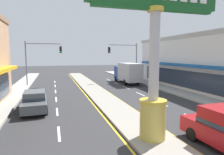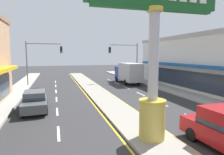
{
  "view_description": "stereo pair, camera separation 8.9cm",
  "coord_description": "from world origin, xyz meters",
  "px_view_note": "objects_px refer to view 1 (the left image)",
  "views": [
    {
      "loc": [
        -4.72,
        -1.69,
        4.36
      ],
      "look_at": [
        -0.34,
        12.83,
        2.6
      ],
      "focal_mm": 31.4,
      "sensor_mm": 36.0,
      "label": 1
    },
    {
      "loc": [
        -4.64,
        -1.72,
        4.36
      ],
      "look_at": [
        -0.34,
        12.83,
        2.6
      ],
      "focal_mm": 31.4,
      "sensor_mm": 36.0,
      "label": 2
    }
  ],
  "objects_px": {
    "district_sign": "(154,60)",
    "traffic_light_right_side": "(126,56)",
    "traffic_light_left_side": "(40,56)",
    "sedan_far_right_lane": "(35,101)",
    "storefront_right": "(214,63)",
    "box_truck_near_left_lane": "(128,72)"
  },
  "relations": [
    {
      "from": "district_sign",
      "to": "sedan_far_right_lane",
      "type": "bearing_deg",
      "value": 129.44
    },
    {
      "from": "district_sign",
      "to": "box_truck_near_left_lane",
      "type": "bearing_deg",
      "value": 72.23
    },
    {
      "from": "storefront_right",
      "to": "traffic_light_left_side",
      "type": "relative_size",
      "value": 3.97
    },
    {
      "from": "box_truck_near_left_lane",
      "to": "storefront_right",
      "type": "bearing_deg",
      "value": -46.83
    },
    {
      "from": "storefront_right",
      "to": "box_truck_near_left_lane",
      "type": "bearing_deg",
      "value": 133.17
    },
    {
      "from": "traffic_light_right_side",
      "to": "box_truck_near_left_lane",
      "type": "bearing_deg",
      "value": -101.81
    },
    {
      "from": "district_sign",
      "to": "traffic_light_right_side",
      "type": "height_order",
      "value": "district_sign"
    },
    {
      "from": "district_sign",
      "to": "traffic_light_left_side",
      "type": "xyz_separation_m",
      "value": [
        -6.47,
        20.48,
        0.11
      ]
    },
    {
      "from": "district_sign",
      "to": "sedan_far_right_lane",
      "type": "relative_size",
      "value": 1.83
    },
    {
      "from": "district_sign",
      "to": "sedan_far_right_lane",
      "type": "height_order",
      "value": "district_sign"
    },
    {
      "from": "storefront_right",
      "to": "traffic_light_right_side",
      "type": "height_order",
      "value": "storefront_right"
    },
    {
      "from": "district_sign",
      "to": "traffic_light_left_side",
      "type": "distance_m",
      "value": 21.47
    },
    {
      "from": "storefront_right",
      "to": "sedan_far_right_lane",
      "type": "xyz_separation_m",
      "value": [
        -20.35,
        -3.25,
        -2.62
      ]
    },
    {
      "from": "sedan_far_right_lane",
      "to": "storefront_right",
      "type": "bearing_deg",
      "value": 9.08
    },
    {
      "from": "district_sign",
      "to": "sedan_far_right_lane",
      "type": "distance_m",
      "value": 10.3
    },
    {
      "from": "traffic_light_right_side",
      "to": "district_sign",
      "type": "bearing_deg",
      "value": -107.38
    },
    {
      "from": "storefront_right",
      "to": "sedan_far_right_lane",
      "type": "bearing_deg",
      "value": -170.92
    },
    {
      "from": "traffic_light_left_side",
      "to": "box_truck_near_left_lane",
      "type": "bearing_deg",
      "value": -5.38
    },
    {
      "from": "district_sign",
      "to": "traffic_light_right_side",
      "type": "distance_m",
      "value": 21.66
    },
    {
      "from": "traffic_light_left_side",
      "to": "traffic_light_right_side",
      "type": "height_order",
      "value": "same"
    },
    {
      "from": "traffic_light_left_side",
      "to": "sedan_far_right_lane",
      "type": "bearing_deg",
      "value": -88.75
    },
    {
      "from": "sedan_far_right_lane",
      "to": "box_truck_near_left_lane",
      "type": "relative_size",
      "value": 0.63
    }
  ]
}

